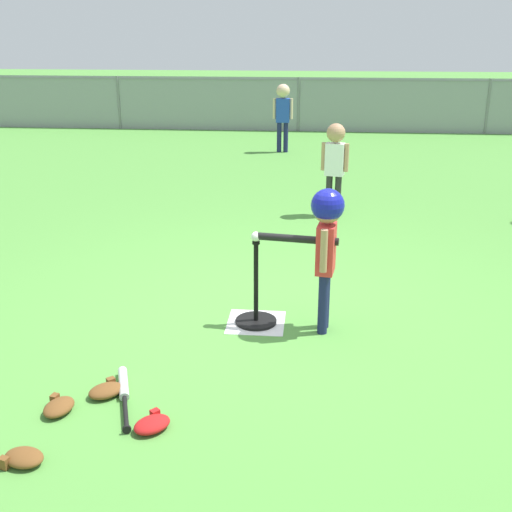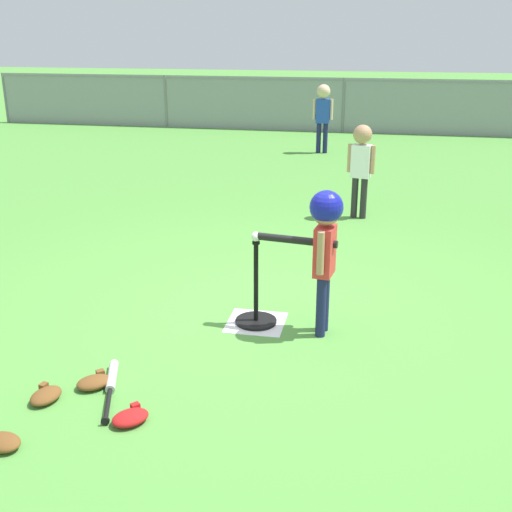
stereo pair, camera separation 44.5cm
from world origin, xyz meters
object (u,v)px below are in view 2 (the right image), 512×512
Objects in this scene: glove_near_bats at (130,417)px; glove_tossed_aside at (1,442)px; spare_bat_silver at (111,382)px; glove_by_plate at (46,395)px; batting_tee at (256,310)px; fielder_deep_center at (323,109)px; baseball_on_tee at (256,237)px; fielder_deep_right at (361,159)px; glove_outfield_drop at (94,382)px; batter_child at (324,234)px.

glove_near_bats and glove_tossed_aside have the same top height.
glove_by_plate is at bearing -144.62° from spare_bat_silver.
batting_tee is 1.51m from glove_near_bats.
glove_near_bats is at bearing -11.30° from glove_by_plate.
fielder_deep_center is at bearing 84.12° from glove_by_plate.
fielder_deep_right is (0.65, 3.06, 0.01)m from baseball_on_tee.
batting_tee is 0.55× the size of fielder_deep_center.
fielder_deep_center reaches higher than glove_tossed_aside.
fielder_deep_center is 4.74× the size of glove_tossed_aside.
spare_bat_silver is (-0.73, -1.08, -0.67)m from baseball_on_tee.
fielder_deep_center reaches higher than glove_outfield_drop.
glove_near_bats is at bearing -107.78° from batting_tee.
fielder_deep_center reaches higher than glove_by_plate.
baseball_on_tee is 0.27× the size of glove_near_bats.
fielder_deep_center reaches higher than glove_near_bats.
baseball_on_tee is at bearing 59.40° from glove_tossed_aside.
glove_by_plate is at bearing -111.30° from fielder_deep_right.
glove_tossed_aside is at bearing -132.31° from batter_child.
glove_outfield_drop is (-1.48, -4.17, -0.68)m from fielder_deep_right.
fielder_deep_center is 4.87× the size of glove_by_plate.
fielder_deep_right is 5.19m from glove_tossed_aside.
glove_by_plate and glove_outfield_drop have the same top height.
batting_tee reaches higher than glove_tossed_aside.
baseball_on_tee is 0.27× the size of glove_outfield_drop.
fielder_deep_center reaches higher than baseball_on_tee.
spare_bat_silver is (-0.54, -8.23, -0.75)m from fielder_deep_center.
glove_outfield_drop is at bearing -94.48° from fielder_deep_center.
batting_tee is 0.60× the size of fielder_deep_right.
batting_tee is 8.99× the size of baseball_on_tee.
fielder_deep_center is at bearing 101.54° from fielder_deep_right.
glove_outfield_drop is at bearing 71.45° from glove_tossed_aside.
fielder_deep_right reaches higher than baseball_on_tee.
glove_by_plate is at bearing -128.79° from baseball_on_tee.
fielder_deep_center reaches higher than fielder_deep_right.
batter_child reaches higher than glove_tossed_aside.
baseball_on_tee is (-0.00, 0.00, 0.60)m from batting_tee.
glove_by_plate is (-1.71, -4.38, -0.68)m from fielder_deep_right.
glove_outfield_drop is at bearing -126.79° from batting_tee.
glove_near_bats is (-0.97, -1.36, -0.74)m from batter_child.
glove_by_plate is at bearing -141.49° from batter_child.
batter_child is 4.06× the size of glove_near_bats.
baseball_on_tee is 0.52m from batter_child.
batter_child reaches higher than batting_tee.
fielder_deep_center is 8.32m from glove_outfield_drop.
fielder_deep_center reaches higher than batter_child.
fielder_deep_right is 4.48m from glove_outfield_drop.
batter_child is 0.99× the size of fielder_deep_right.
fielder_deep_right is 0.91× the size of fielder_deep_center.
batter_child reaches higher than glove_near_bats.
fielder_deep_right reaches higher than glove_outfield_drop.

